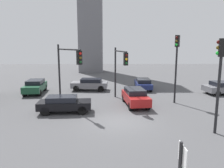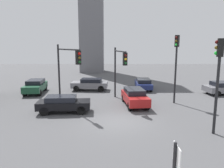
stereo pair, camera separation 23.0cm
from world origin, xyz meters
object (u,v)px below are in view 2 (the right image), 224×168
at_px(car_4, 91,84).
at_px(traffic_light_0, 120,64).
at_px(traffic_light_3, 177,57).
at_px(car_2, 144,84).
at_px(car_0, 135,97).
at_px(car_1, 36,86).
at_px(traffic_light_2, 219,69).
at_px(car_6, 64,103).
at_px(traffic_light_1, 68,63).

bearing_deg(car_4, traffic_light_0, 123.31).
relative_size(traffic_light_3, car_2, 1.43).
height_order(car_0, car_4, car_0).
distance_m(traffic_light_3, car_4, 10.36).
height_order(traffic_light_0, car_1, traffic_light_0).
height_order(traffic_light_2, car_6, traffic_light_2).
height_order(traffic_light_0, traffic_light_3, traffic_light_3).
bearing_deg(traffic_light_1, car_1, -173.09).
bearing_deg(car_4, car_1, 16.91).
distance_m(traffic_light_0, car_2, 7.15).
bearing_deg(traffic_light_1, car_4, 138.34).
height_order(traffic_light_1, traffic_light_3, traffic_light_3).
bearing_deg(traffic_light_2, car_2, -63.25).
height_order(traffic_light_0, car_2, traffic_light_0).
bearing_deg(traffic_light_0, car_0, 39.87).
xyz_separation_m(car_0, car_1, (-10.15, 4.94, 0.00)).
bearing_deg(traffic_light_3, traffic_light_0, -56.78).
bearing_deg(traffic_light_1, car_2, 103.18).
xyz_separation_m(traffic_light_2, car_0, (-3.96, 6.10, -3.01)).
bearing_deg(car_1, car_2, 94.56).
xyz_separation_m(traffic_light_0, car_6, (-4.39, -3.06, -2.79)).
bearing_deg(traffic_light_0, car_6, -65.15).
bearing_deg(car_0, traffic_light_0, -136.83).
bearing_deg(car_1, traffic_light_2, 47.09).
bearing_deg(car_0, traffic_light_3, 95.48).
xyz_separation_m(car_1, car_4, (5.72, 1.46, -0.03)).
distance_m(traffic_light_1, car_1, 7.80).
bearing_deg(traffic_light_3, traffic_light_2, 39.51).
height_order(car_0, car_6, car_0).
xyz_separation_m(traffic_light_3, car_2, (-1.88, 6.13, -3.40)).
xyz_separation_m(traffic_light_3, car_0, (-3.60, -0.78, -3.32)).
xyz_separation_m(traffic_light_2, traffic_light_3, (-0.37, 6.88, 0.30)).
relative_size(traffic_light_1, traffic_light_2, 0.95).
relative_size(traffic_light_1, car_0, 1.21).
distance_m(traffic_light_0, car_0, 3.18).
distance_m(traffic_light_0, car_1, 10.08).
distance_m(traffic_light_2, traffic_light_3, 6.90).
bearing_deg(car_1, car_0, 59.17).
distance_m(traffic_light_0, car_4, 6.80).
xyz_separation_m(traffic_light_1, car_0, (5.49, 0.62, -2.87)).
bearing_deg(car_1, traffic_light_0, 61.53).
bearing_deg(traffic_light_2, car_6, -6.14).
relative_size(car_0, car_4, 1.04).
relative_size(traffic_light_3, car_6, 1.46).
relative_size(traffic_light_2, traffic_light_3, 0.92).
xyz_separation_m(traffic_light_1, car_2, (7.21, 7.53, -2.96)).
bearing_deg(traffic_light_0, car_4, -159.33).
relative_size(car_2, car_4, 1.01).
bearing_deg(car_2, car_0, 167.28).
distance_m(car_0, car_2, 7.12).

